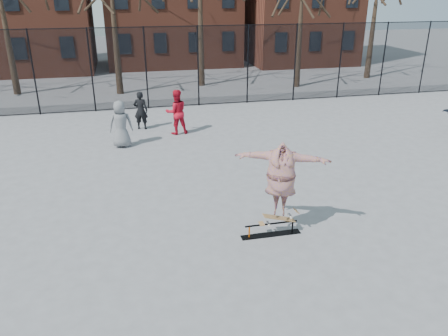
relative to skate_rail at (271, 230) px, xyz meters
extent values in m
plane|color=slate|center=(-0.74, 0.09, -0.13)|extent=(100.00, 100.00, 0.00)
cube|color=black|center=(0.00, 0.00, -0.13)|extent=(1.52, 0.23, 0.01)
cylinder|color=orange|center=(-0.56, 0.00, 0.03)|extent=(0.04, 0.04, 0.31)
cylinder|color=black|center=(0.56, 0.00, 0.03)|extent=(0.04, 0.04, 0.31)
cylinder|color=black|center=(0.00, 0.00, 0.18)|extent=(1.34, 0.04, 0.04)
imported|color=#703B94|center=(0.19, 0.00, 1.23)|extent=(2.33, 1.45, 1.84)
imported|color=slate|center=(-3.51, 7.49, 0.77)|extent=(0.89, 0.59, 1.81)
imported|color=black|center=(-2.66, 9.63, 0.69)|extent=(0.68, 0.54, 1.65)
imported|color=red|center=(-1.24, 8.64, 0.80)|extent=(0.98, 0.80, 1.86)
cylinder|color=black|center=(-7.34, 13.09, 1.87)|extent=(0.07, 0.07, 4.00)
cylinder|color=black|center=(-4.74, 13.09, 1.87)|extent=(0.07, 0.07, 4.00)
cylinder|color=black|center=(-2.14, 13.09, 1.87)|extent=(0.07, 0.07, 4.00)
cylinder|color=black|center=(0.46, 13.09, 1.87)|extent=(0.07, 0.07, 4.00)
cylinder|color=black|center=(3.06, 13.09, 1.87)|extent=(0.07, 0.07, 4.00)
cylinder|color=black|center=(5.66, 13.09, 1.87)|extent=(0.07, 0.07, 4.00)
cylinder|color=black|center=(8.26, 13.09, 1.87)|extent=(0.07, 0.07, 4.00)
cylinder|color=black|center=(10.86, 13.09, 1.87)|extent=(0.07, 0.07, 4.00)
cylinder|color=black|center=(13.46, 13.09, 1.87)|extent=(0.07, 0.07, 4.00)
cube|color=black|center=(-0.74, 13.09, 1.87)|extent=(34.00, 0.01, 4.00)
cylinder|color=black|center=(-0.74, 13.09, 3.83)|extent=(34.00, 0.04, 0.04)
cone|color=black|center=(-9.24, 17.89, 2.18)|extent=(0.40, 0.40, 4.62)
cone|color=black|center=(-3.74, 16.59, 2.18)|extent=(0.40, 0.40, 4.62)
cone|color=black|center=(1.76, 17.89, 2.18)|extent=(0.40, 0.40, 4.62)
cone|color=black|center=(7.26, 16.59, 2.18)|extent=(0.40, 0.40, 4.62)
cone|color=black|center=(12.76, 17.89, 2.18)|extent=(0.40, 0.40, 4.62)
camera|label=1|loc=(-3.24, -8.90, 5.58)|focal=35.00mm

